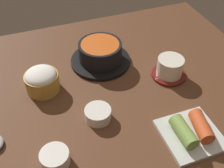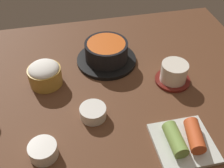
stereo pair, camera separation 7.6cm
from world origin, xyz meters
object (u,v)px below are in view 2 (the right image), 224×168
stone_pot (106,53)px  side_bowl_near (43,150)px  kimchi_plate (184,140)px  tea_cup_with_saucer (174,73)px  banchan_cup_center (93,112)px  rice_bowl (45,74)px

stone_pot → side_bowl_near: (-20.60, -30.50, -1.43)cm
kimchi_plate → side_bowl_near: kimchi_plate is taller
kimchi_plate → tea_cup_with_saucer: bearing=75.1°
banchan_cup_center → kimchi_plate: (19.12, -12.96, 0.00)cm
stone_pot → tea_cup_with_saucer: 21.46cm
tea_cup_with_saucer → banchan_cup_center: tea_cup_with_saucer is taller
banchan_cup_center → kimchi_plate: size_ratio=0.50×
tea_cup_with_saucer → banchan_cup_center: 26.22cm
stone_pot → rice_bowl: size_ratio=1.99×
tea_cup_with_saucer → side_bowl_near: (-37.55, -17.33, -1.16)cm
side_bowl_near → stone_pot: bearing=56.0°
rice_bowl → banchan_cup_center: 19.12cm
stone_pot → kimchi_plate: stone_pot is taller
kimchi_plate → side_bowl_near: (-31.87, 4.03, 0.15)cm
kimchi_plate → side_bowl_near: size_ratio=2.09×
banchan_cup_center → kimchi_plate: kimchi_plate is taller
rice_bowl → banchan_cup_center: bearing=-54.2°
stone_pot → kimchi_plate: (11.27, -34.53, -1.58)cm
stone_pot → kimchi_plate: bearing=-71.9°
banchan_cup_center → side_bowl_near: (-12.75, -8.93, 0.15)cm
rice_bowl → kimchi_plate: bearing=-43.2°
rice_bowl → kimchi_plate: (30.26, -28.39, -1.84)cm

